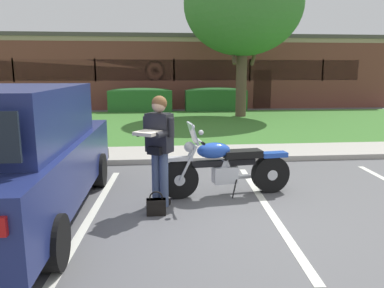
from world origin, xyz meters
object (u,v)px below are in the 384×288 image
at_px(hedge_left, 140,100).
at_px(hedge_center_left, 216,99).
at_px(rider_person, 159,142).
at_px(handbag, 156,205).
at_px(brick_building, 170,72).
at_px(motorcycle, 231,167).
at_px(shade_tree, 243,5).
at_px(parked_suv_adjacent, 11,154).

height_order(hedge_left, hedge_center_left, same).
relative_size(rider_person, handbag, 4.74).
distance_m(rider_person, brick_building, 19.71).
distance_m(motorcycle, hedge_left, 13.11).
xyz_separation_m(handbag, brick_building, (1.04, 20.03, 1.87)).
relative_size(motorcycle, brick_building, 0.09).
relative_size(motorcycle, shade_tree, 0.32).
xyz_separation_m(rider_person, brick_building, (0.99, 19.66, 1.01)).
distance_m(handbag, brick_building, 20.14).
bearing_deg(parked_suv_adjacent, motorcycle, 13.83).
bearing_deg(rider_person, brick_building, 87.13).
relative_size(hedge_center_left, brick_building, 0.13).
bearing_deg(motorcycle, hedge_left, 98.71).
bearing_deg(parked_suv_adjacent, rider_person, 10.16).
xyz_separation_m(handbag, hedge_center_left, (3.09, 13.76, 0.51)).
bearing_deg(shade_tree, rider_person, -109.04).
bearing_deg(rider_person, hedge_center_left, 77.23).
bearing_deg(parked_suv_adjacent, hedge_center_left, 69.87).
relative_size(parked_suv_adjacent, hedge_left, 1.54).
distance_m(handbag, parked_suv_adjacent, 2.11).
distance_m(motorcycle, rider_person, 1.37).
bearing_deg(rider_person, parked_suv_adjacent, -169.84).
relative_size(rider_person, brick_building, 0.07).
height_order(rider_person, hedge_left, rider_person).
bearing_deg(hedge_center_left, hedge_left, 180.00).
bearing_deg(parked_suv_adjacent, brick_building, 81.50).
xyz_separation_m(handbag, shade_tree, (3.83, 11.30, 4.70)).
bearing_deg(shade_tree, motorcycle, -103.78).
xyz_separation_m(handbag, parked_suv_adjacent, (-1.95, 0.01, 0.81)).
bearing_deg(brick_building, motorcycle, -89.37).
distance_m(parked_suv_adjacent, brick_building, 20.27).
bearing_deg(hedge_center_left, handbag, -102.65).
height_order(motorcycle, handbag, motorcycle).
bearing_deg(handbag, shade_tree, 71.29).
bearing_deg(motorcycle, parked_suv_adjacent, -166.17).
height_order(handbag, brick_building, brick_building).
relative_size(motorcycle, parked_suv_adjacent, 0.46).
distance_m(shade_tree, brick_building, 9.59).
height_order(hedge_left, brick_building, brick_building).
relative_size(rider_person, hedge_center_left, 0.55).
bearing_deg(shade_tree, hedge_center_left, 106.71).
distance_m(rider_person, hedge_left, 13.42).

